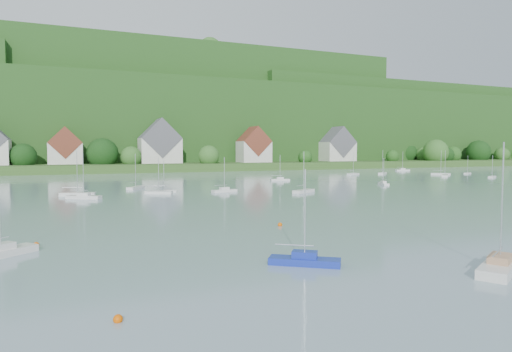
{
  "coord_description": "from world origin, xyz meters",
  "views": [
    {
      "loc": [
        -28.86,
        6.19,
        8.34
      ],
      "look_at": [
        -0.2,
        75.0,
        4.0
      ],
      "focal_mm": 31.58,
      "sensor_mm": 36.0,
      "label": 1
    }
  ],
  "objects": [
    {
      "name": "near_sailboat_2",
      "position": [
        -1.7,
        27.83,
        0.46
      ],
      "size": [
        6.61,
        4.87,
        8.87
      ],
      "rotation": [
        0.0,
        0.0,
        0.52
      ],
      "color": "silver",
      "rests_on": "ground"
    },
    {
      "name": "mooring_buoy_3",
      "position": [
        -7.63,
        50.32,
        0.0
      ],
      "size": [
        0.49,
        0.49,
        0.49
      ],
      "primitive_type": "sphere",
      "color": "#DF5502",
      "rests_on": "ground"
    },
    {
      "name": "far_shore_strip",
      "position": [
        0.0,
        200.0,
        1.5
      ],
      "size": [
        600.0,
        60.0,
        3.0
      ],
      "primitive_type": "cube",
      "color": "#30501E",
      "rests_on": "ground"
    },
    {
      "name": "mooring_buoy_5",
      "position": [
        -31.63,
        48.95,
        0.0
      ],
      "size": [
        0.5,
        0.5,
        0.5
      ],
      "primitive_type": "sphere",
      "color": "#DF5502",
      "rests_on": "ground"
    },
    {
      "name": "mooring_buoy_0",
      "position": [
        -26.83,
        28.48,
        0.0
      ],
      "size": [
        0.48,
        0.48,
        0.48
      ],
      "primitive_type": "sphere",
      "color": "#DF5502",
      "rests_on": "ground"
    },
    {
      "name": "village_building_2",
      "position": [
        5.0,
        188.0,
        10.27
      ],
      "size": [
        16.0,
        11.44,
        18.0
      ],
      "color": "beige",
      "rests_on": "far_shore_strip"
    },
    {
      "name": "village_building_1",
      "position": [
        -30.0,
        189.0,
        8.75
      ],
      "size": [
        12.0,
        9.36,
        14.0
      ],
      "color": "beige",
      "rests_on": "far_shore_strip"
    },
    {
      "name": "village_building_3",
      "position": [
        45.0,
        186.0,
        9.43
      ],
      "size": [
        13.0,
        10.4,
        15.5
      ],
      "color": "beige",
      "rests_on": "far_shore_strip"
    },
    {
      "name": "far_sailboat_cluster",
      "position": [
        16.97,
        111.02,
        0.37
      ],
      "size": [
        186.62,
        68.56,
        8.71
      ],
      "color": "silver",
      "rests_on": "ground"
    },
    {
      "name": "near_sailboat_6",
      "position": [
        -33.94,
        45.85,
        0.42
      ],
      "size": [
        5.24,
        4.8,
        7.51
      ],
      "rotation": [
        0.0,
        0.0,
        0.71
      ],
      "color": "silver",
      "rests_on": "ground"
    },
    {
      "name": "near_sailboat_1",
      "position": [
        -13.23,
        34.53,
        0.4
      ],
      "size": [
        5.03,
        4.17,
        6.96
      ],
      "rotation": [
        0.0,
        0.0,
        -0.62
      ],
      "color": "#172A9C",
      "rests_on": "ground"
    },
    {
      "name": "forested_ridge",
      "position": [
        0.39,
        268.57,
        22.89
      ],
      "size": [
        620.0,
        181.22,
        69.89
      ],
      "color": "#173B12",
      "rests_on": "ground"
    },
    {
      "name": "village_building_4",
      "position": [
        90.0,
        190.0,
        9.59
      ],
      "size": [
        15.0,
        10.4,
        16.5
      ],
      "color": "beige",
      "rests_on": "far_shore_strip"
    }
  ]
}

